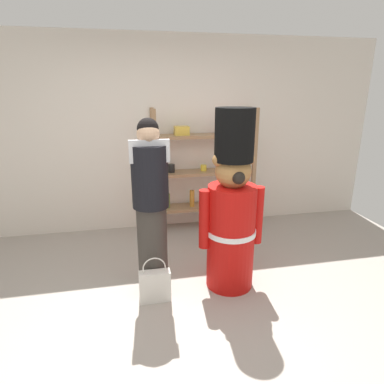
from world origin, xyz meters
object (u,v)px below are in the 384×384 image
object	(u,v)px
person_shopper	(151,207)
shopping_bag	(155,285)
teddy_bear_guard	(232,212)
merchandise_shelf	(204,170)

from	to	relation	value
person_shopper	shopping_bag	distance (m)	0.74
teddy_bear_guard	merchandise_shelf	bearing A→B (deg)	86.81
person_shopper	shopping_bag	world-z (taller)	person_shopper
teddy_bear_guard	shopping_bag	xyz separation A→B (m)	(-0.77, -0.13, -0.62)
merchandise_shelf	teddy_bear_guard	bearing A→B (deg)	-93.19
shopping_bag	person_shopper	bearing A→B (deg)	87.91
merchandise_shelf	teddy_bear_guard	size ratio (longest dim) A/B	0.95
teddy_bear_guard	person_shopper	distance (m)	0.77
teddy_bear_guard	person_shopper	xyz separation A→B (m)	(-0.76, 0.07, 0.08)
person_shopper	merchandise_shelf	bearing A→B (deg)	59.55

